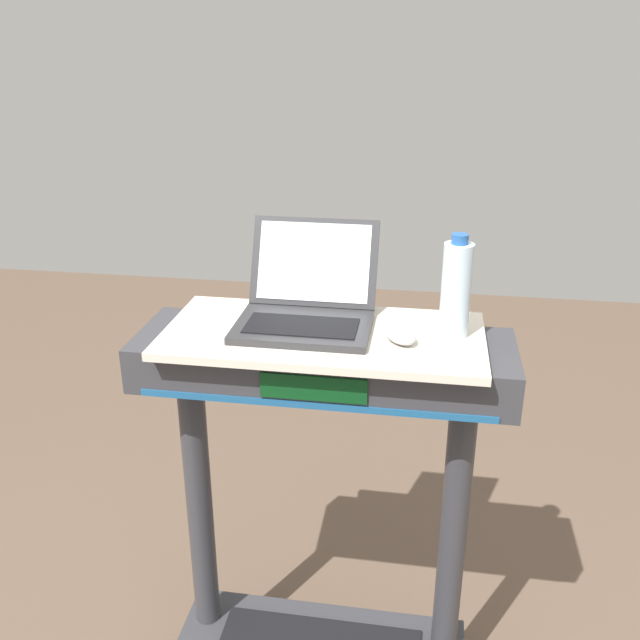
# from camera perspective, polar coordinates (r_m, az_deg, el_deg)

# --- Properties ---
(desk_board) EXTENTS (0.75, 0.36, 0.02)m
(desk_board) POSITION_cam_1_polar(r_m,az_deg,el_deg) (1.64, 0.28, -1.28)
(desk_board) COLOR beige
(desk_board) RESTS_ON treadmill_base
(laptop) EXTENTS (0.32, 0.32, 0.22)m
(laptop) POSITION_cam_1_polar(r_m,az_deg,el_deg) (1.67, -1.10, 1.27)
(laptop) COLOR #2D2D30
(laptop) RESTS_ON desk_board
(computer_mouse) EXTENTS (0.10, 0.12, 0.03)m
(computer_mouse) POSITION_cam_1_polar(r_m,az_deg,el_deg) (1.59, 6.57, -1.19)
(computer_mouse) COLOR #B2B2B7
(computer_mouse) RESTS_ON desk_board
(water_bottle) EXTENTS (0.07, 0.07, 0.24)m
(water_bottle) POSITION_cam_1_polar(r_m,az_deg,el_deg) (1.61, 11.07, 2.49)
(water_bottle) COLOR silver
(water_bottle) RESTS_ON desk_board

